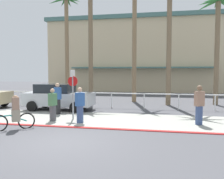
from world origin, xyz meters
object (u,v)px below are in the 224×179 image
stop_sign_bike_lane (73,87)px  pedestrian_1 (53,106)px  palm_tree_4 (170,7)px  car_silver_1 (58,97)px  palm_tree_5 (217,24)px  pedestrian_3 (80,107)px  palm_tree_3 (135,15)px  cyclist_teal_0 (15,113)px  palm_tree_2 (91,18)px  palm_tree_1 (66,24)px  pedestrian_2 (58,100)px  pedestrian_0 (199,106)px

stop_sign_bike_lane → pedestrian_1: 1.41m
palm_tree_4 → car_silver_1: palm_tree_4 is taller
palm_tree_5 → pedestrian_3: (-7.80, -8.31, -5.19)m
car_silver_1 → pedestrian_1: bearing=-70.6°
palm_tree_3 → pedestrian_3: 11.17m
palm_tree_3 → cyclist_teal_0: 13.26m
car_silver_1 → palm_tree_3: bearing=51.6°
palm_tree_2 → cyclist_teal_0: size_ratio=6.45×
palm_tree_1 → pedestrian_3: bearing=-65.3°
palm_tree_3 → cyclist_teal_0: palm_tree_3 is taller
palm_tree_4 → cyclist_teal_0: 13.12m
pedestrian_2 → car_silver_1: bearing=112.6°
palm_tree_3 → pedestrian_1: palm_tree_3 is taller
pedestrian_3 → palm_tree_2: bearing=102.3°
cyclist_teal_0 → pedestrian_1: bearing=68.8°
palm_tree_4 → pedestrian_0: palm_tree_4 is taller
palm_tree_4 → palm_tree_5: 3.72m
palm_tree_4 → car_silver_1: size_ratio=2.24×
palm_tree_1 → pedestrian_1: size_ratio=5.73×
pedestrian_2 → pedestrian_3: bearing=-45.1°
palm_tree_1 → pedestrian_2: 10.63m
pedestrian_3 → cyclist_teal_0: bearing=-140.9°
palm_tree_3 → pedestrian_2: size_ratio=5.53×
palm_tree_5 → car_silver_1: palm_tree_5 is taller
pedestrian_0 → pedestrian_3: bearing=-173.3°
palm_tree_3 → palm_tree_5: palm_tree_3 is taller
palm_tree_1 → cyclist_teal_0: (2.51, -12.25, -6.15)m
palm_tree_1 → pedestrian_2: (2.74, -8.34, -5.99)m
stop_sign_bike_lane → pedestrian_0: bearing=-2.0°
stop_sign_bike_lane → car_silver_1: bearing=126.4°
palm_tree_1 → pedestrian_0: 15.41m
pedestrian_2 → pedestrian_1: bearing=-73.3°
car_silver_1 → pedestrian_0: bearing=-19.8°
palm_tree_2 → palm_tree_3: size_ratio=0.96×
pedestrian_0 → pedestrian_3: 5.58m
palm_tree_1 → pedestrian_1: 12.34m
palm_tree_2 → pedestrian_1: palm_tree_2 is taller
palm_tree_5 → pedestrian_1: (-9.29, -8.13, -5.23)m
palm_tree_4 → pedestrian_0: (1.18, -6.81, -6.26)m
pedestrian_3 → car_silver_1: bearing=126.8°
palm_tree_4 → pedestrian_3: size_ratio=5.73×
car_silver_1 → pedestrian_3: (2.70, -3.61, -0.07)m
pedestrian_1 → pedestrian_2: pedestrian_2 is taller
palm_tree_2 → pedestrian_1: (0.22, -7.66, -5.94)m
palm_tree_3 → car_silver_1: 9.34m
palm_tree_1 → palm_tree_5: (12.59, -2.08, -0.86)m
palm_tree_5 → palm_tree_1: bearing=170.6°
palm_tree_1 → car_silver_1: (2.09, -6.78, -5.97)m
palm_tree_1 → palm_tree_5: size_ratio=1.18×
palm_tree_1 → palm_tree_4: size_ratio=0.95×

